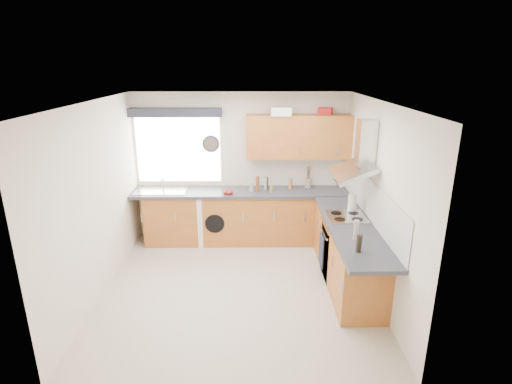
{
  "coord_description": "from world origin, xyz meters",
  "views": [
    {
      "loc": [
        0.2,
        -4.83,
        2.95
      ],
      "look_at": [
        0.25,
        0.85,
        1.1
      ],
      "focal_mm": 28.0,
      "sensor_mm": 36.0,
      "label": 1
    }
  ],
  "objects_px": {
    "upper_cabinets": "(299,136)",
    "oven": "(344,249)",
    "washing_machine": "(216,217)",
    "extractor_hood": "(359,156)"
  },
  "relations": [
    {
      "from": "extractor_hood",
      "to": "washing_machine",
      "type": "distance_m",
      "value": 2.71
    },
    {
      "from": "extractor_hood",
      "to": "washing_machine",
      "type": "relative_size",
      "value": 0.89
    },
    {
      "from": "extractor_hood",
      "to": "washing_machine",
      "type": "bearing_deg",
      "value": 148.91
    },
    {
      "from": "extractor_hood",
      "to": "oven",
      "type": "bearing_deg",
      "value": 180.0
    },
    {
      "from": "upper_cabinets",
      "to": "washing_machine",
      "type": "distance_m",
      "value": 1.94
    },
    {
      "from": "washing_machine",
      "to": "oven",
      "type": "bearing_deg",
      "value": -35.67
    },
    {
      "from": "upper_cabinets",
      "to": "extractor_hood",
      "type": "bearing_deg",
      "value": -63.87
    },
    {
      "from": "oven",
      "to": "upper_cabinets",
      "type": "relative_size",
      "value": 0.5
    },
    {
      "from": "upper_cabinets",
      "to": "oven",
      "type": "bearing_deg",
      "value": -67.46
    },
    {
      "from": "oven",
      "to": "upper_cabinets",
      "type": "xyz_separation_m",
      "value": [
        -0.55,
        1.32,
        1.38
      ]
    }
  ]
}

